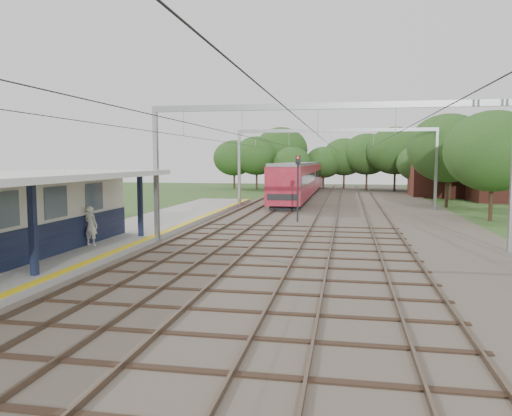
# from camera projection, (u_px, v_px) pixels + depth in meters

# --- Properties ---
(ground) EXTENTS (160.00, 160.00, 0.00)m
(ground) POSITION_uv_depth(u_px,v_px,m) (116.00, 370.00, 10.25)
(ground) COLOR #2D4C1E
(ground) RESTS_ON ground
(ballast_bed) EXTENTS (18.00, 90.00, 0.10)m
(ballast_bed) POSITION_uv_depth(u_px,v_px,m) (338.00, 214.00, 38.90)
(ballast_bed) COLOR #473D33
(ballast_bed) RESTS_ON ground
(platform) EXTENTS (5.00, 52.00, 0.35)m
(platform) POSITION_uv_depth(u_px,v_px,m) (103.00, 242.00, 25.28)
(platform) COLOR gray
(platform) RESTS_ON ground
(yellow_stripe) EXTENTS (0.45, 52.00, 0.01)m
(yellow_stripe) POSITION_uv_depth(u_px,v_px,m) (145.00, 239.00, 24.86)
(yellow_stripe) COLOR yellow
(yellow_stripe) RESTS_ON platform
(rail_tracks) EXTENTS (11.80, 88.00, 0.15)m
(rail_tracks) POSITION_uv_depth(u_px,v_px,m) (306.00, 212.00, 39.34)
(rail_tracks) COLOR brown
(rail_tracks) RESTS_ON ballast_bed
(catenary_system) EXTENTS (17.22, 88.00, 7.00)m
(catenary_system) POSITION_uv_depth(u_px,v_px,m) (329.00, 142.00, 33.86)
(catenary_system) COLOR gray
(catenary_system) RESTS_ON ground
(tree_band) EXTENTS (31.72, 30.88, 8.82)m
(tree_band) POSITION_uv_depth(u_px,v_px,m) (341.00, 155.00, 65.01)
(tree_band) COLOR #382619
(tree_band) RESTS_ON ground
(house_near) EXTENTS (7.00, 6.12, 7.89)m
(house_near) POSITION_uv_depth(u_px,v_px,m) (509.00, 173.00, 51.25)
(house_near) COLOR brown
(house_near) RESTS_ON ground
(house_far) EXTENTS (8.00, 6.12, 8.66)m
(house_far) POSITION_uv_depth(u_px,v_px,m) (446.00, 169.00, 57.99)
(house_far) COLOR brown
(house_far) RESTS_ON ground
(person) EXTENTS (0.72, 0.52, 1.83)m
(person) POSITION_uv_depth(u_px,v_px,m) (91.00, 226.00, 23.02)
(person) COLOR white
(person) RESTS_ON platform
(train) EXTENTS (2.97, 36.96, 3.90)m
(train) POSITION_uv_depth(u_px,v_px,m) (302.00, 178.00, 58.19)
(train) COLOR black
(train) RESTS_ON ballast_bed
(signal_post) EXTENTS (0.36, 0.31, 4.58)m
(signal_post) POSITION_uv_depth(u_px,v_px,m) (298.00, 180.00, 33.63)
(signal_post) COLOR black
(signal_post) RESTS_ON ground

